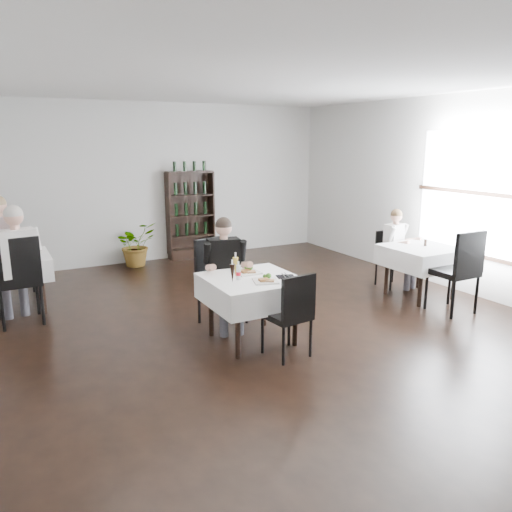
{
  "coord_description": "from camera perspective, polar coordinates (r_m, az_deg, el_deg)",
  "views": [
    {
      "loc": [
        -2.87,
        -4.88,
        2.32
      ],
      "look_at": [
        -0.14,
        0.2,
        0.97
      ],
      "focal_mm": 35.0,
      "sensor_mm": 36.0,
      "label": 1
    }
  ],
  "objects": [
    {
      "name": "room_shell",
      "position": [
        5.72,
        2.2,
        4.96
      ],
      "size": [
        9.0,
        9.0,
        9.0
      ],
      "color": "black",
      "rests_on": "ground"
    },
    {
      "name": "window_right",
      "position": [
        8.05,
        24.24,
        6.21
      ],
      "size": [
        0.06,
        2.3,
        1.85
      ],
      "color": "white",
      "rests_on": "room_shell"
    },
    {
      "name": "wine_shelf",
      "position": [
        9.94,
        -7.48,
        4.58
      ],
      "size": [
        0.9,
        0.28,
        1.75
      ],
      "color": "black",
      "rests_on": "ground"
    },
    {
      "name": "main_table",
      "position": [
        5.77,
        -0.45,
        -3.9
      ],
      "size": [
        1.03,
        1.03,
        0.77
      ],
      "color": "black",
      "rests_on": "ground"
    },
    {
      "name": "left_table",
      "position": [
        7.58,
        -26.17,
        -1.13
      ],
      "size": [
        0.98,
        0.98,
        0.77
      ],
      "color": "black",
      "rests_on": "ground"
    },
    {
      "name": "right_table",
      "position": [
        7.79,
        18.38,
        -0.07
      ],
      "size": [
        0.98,
        0.98,
        0.77
      ],
      "color": "black",
      "rests_on": "ground"
    },
    {
      "name": "potted_tree",
      "position": [
        9.57,
        -13.59,
        1.32
      ],
      "size": [
        0.91,
        0.86,
        0.82
      ],
      "primitive_type": "imported",
      "rotation": [
        0.0,
        0.0,
        0.37
      ],
      "color": "#255F20",
      "rests_on": "ground"
    },
    {
      "name": "main_chair_far",
      "position": [
        6.4,
        -4.39,
        -2.19
      ],
      "size": [
        0.62,
        0.63,
        1.09
      ],
      "color": "black",
      "rests_on": "ground"
    },
    {
      "name": "main_chair_near",
      "position": [
        5.36,
        4.06,
        -6.19
      ],
      "size": [
        0.48,
        0.48,
        0.95
      ],
      "color": "black",
      "rests_on": "ground"
    },
    {
      "name": "left_chair_far",
      "position": [
        8.24,
        -25.6,
        -0.29
      ],
      "size": [
        0.51,
        0.51,
        1.02
      ],
      "color": "black",
      "rests_on": "ground"
    },
    {
      "name": "left_chair_near",
      "position": [
        6.92,
        -25.55,
        -1.96
      ],
      "size": [
        0.55,
        0.55,
        1.16
      ],
      "color": "black",
      "rests_on": "ground"
    },
    {
      "name": "right_chair_far",
      "position": [
        8.31,
        15.05,
        0.15
      ],
      "size": [
        0.42,
        0.42,
        0.89
      ],
      "color": "black",
      "rests_on": "ground"
    },
    {
      "name": "right_chair_near",
      "position": [
        7.2,
        22.23,
        -1.12
      ],
      "size": [
        0.53,
        0.53,
        1.15
      ],
      "color": "black",
      "rests_on": "ground"
    },
    {
      "name": "diner_main",
      "position": [
        6.13,
        -3.51,
        -1.05
      ],
      "size": [
        0.57,
        0.59,
        1.4
      ],
      "color": "#46454D",
      "rests_on": "ground"
    },
    {
      "name": "diner_left_far",
      "position": [
        8.01,
        -27.22,
        1.49
      ],
      "size": [
        0.7,
        0.73,
        1.54
      ],
      "color": "#46454D",
      "rests_on": "ground"
    },
    {
      "name": "diner_left_near",
      "position": [
        6.93,
        -25.71,
        0.01
      ],
      "size": [
        0.63,
        0.66,
        1.54
      ],
      "color": "#46454D",
      "rests_on": "ground"
    },
    {
      "name": "diner_right_far",
      "position": [
        8.23,
        15.94,
        1.54
      ],
      "size": [
        0.53,
        0.56,
        1.25
      ],
      "color": "#46454D",
      "rests_on": "ground"
    },
    {
      "name": "plate_far",
      "position": [
        5.91,
        -0.99,
        -1.78
      ],
      "size": [
        0.29,
        0.29,
        0.09
      ],
      "color": "white",
      "rests_on": "main_table"
    },
    {
      "name": "plate_near",
      "position": [
        5.56,
        1.15,
        -2.78
      ],
      "size": [
        0.33,
        0.33,
        0.08
      ],
      "color": "white",
      "rests_on": "main_table"
    },
    {
      "name": "pilsner_dark",
      "position": [
        5.52,
        -2.72,
        -1.97
      ],
      "size": [
        0.06,
        0.06,
        0.26
      ],
      "color": "black",
      "rests_on": "main_table"
    },
    {
      "name": "pilsner_lager",
      "position": [
        5.72,
        -2.35,
        -1.28
      ],
      "size": [
        0.07,
        0.07,
        0.29
      ],
      "color": "#B6932E",
      "rests_on": "main_table"
    },
    {
      "name": "coke_bottle",
      "position": [
        5.62,
        -2.02,
        -1.9
      ],
      "size": [
        0.05,
        0.05,
        0.21
      ],
      "color": "silver",
      "rests_on": "main_table"
    },
    {
      "name": "napkin_cutlery",
      "position": [
        5.76,
        3.41,
        -2.34
      ],
      "size": [
        0.24,
        0.22,
        0.02
      ],
      "color": "black",
      "rests_on": "main_table"
    },
    {
      "name": "pepper_mill",
      "position": [
        7.83,
        18.8,
        1.47
      ],
      "size": [
        0.05,
        0.05,
        0.1
      ],
      "primitive_type": "cylinder",
      "rotation": [
        0.0,
        0.0,
        -0.27
      ],
      "color": "black",
      "rests_on": "right_table"
    }
  ]
}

